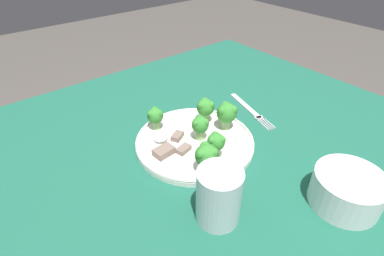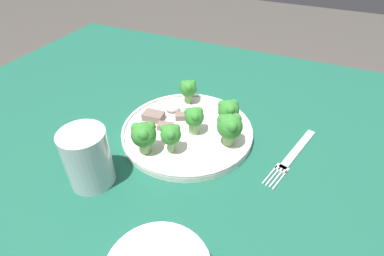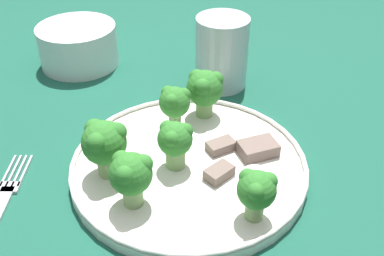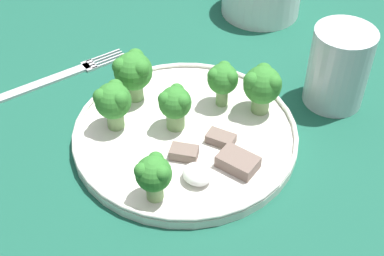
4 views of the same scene
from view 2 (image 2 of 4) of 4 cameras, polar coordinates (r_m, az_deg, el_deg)
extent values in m
cube|color=#195642|center=(0.61, -6.94, -6.76)|extent=(1.24, 1.16, 0.03)
cylinder|color=brown|center=(1.23, 32.44, -9.99)|extent=(0.06, 0.06, 0.72)
cylinder|color=brown|center=(1.44, -15.11, 2.69)|extent=(0.06, 0.06, 0.72)
cylinder|color=white|center=(0.65, -0.91, -0.77)|extent=(0.28, 0.28, 0.01)
torus|color=white|center=(0.64, -0.91, -0.14)|extent=(0.28, 0.28, 0.01)
cube|color=silver|center=(0.65, 19.50, -3.76)|extent=(0.05, 0.14, 0.00)
cube|color=silver|center=(0.59, 16.72, -7.44)|extent=(0.03, 0.02, 0.00)
cube|color=silver|center=(0.58, 14.60, -8.61)|extent=(0.02, 0.05, 0.00)
cube|color=silver|center=(0.58, 15.20, -8.90)|extent=(0.02, 0.05, 0.00)
cube|color=silver|center=(0.57, 15.80, -9.19)|extent=(0.02, 0.05, 0.00)
cube|color=silver|center=(0.57, 16.40, -9.48)|extent=(0.02, 0.05, 0.00)
cylinder|color=silver|center=(0.55, -19.27, -5.41)|extent=(0.08, 0.08, 0.11)
cylinder|color=silver|center=(0.56, -18.82, -7.01)|extent=(0.07, 0.07, 0.06)
cylinder|color=#7FA866|center=(0.60, 6.98, -2.02)|extent=(0.02, 0.02, 0.03)
sphere|color=#337F2D|center=(0.58, 7.20, 0.30)|extent=(0.05, 0.05, 0.05)
sphere|color=#337F2D|center=(0.58, 5.88, 1.56)|extent=(0.02, 0.02, 0.02)
sphere|color=#337F2D|center=(0.56, 7.61, 0.28)|extent=(0.02, 0.02, 0.02)
sphere|color=#337F2D|center=(0.59, 8.38, 1.72)|extent=(0.02, 0.02, 0.02)
cylinder|color=#7FA866|center=(0.58, -3.96, -3.34)|extent=(0.02, 0.02, 0.03)
sphere|color=#337F2D|center=(0.57, -4.08, -1.26)|extent=(0.04, 0.04, 0.04)
sphere|color=#337F2D|center=(0.56, -5.20, -0.24)|extent=(0.02, 0.02, 0.02)
sphere|color=#337F2D|center=(0.55, -4.05, -1.32)|extent=(0.02, 0.02, 0.02)
sphere|color=#337F2D|center=(0.57, -3.11, -0.10)|extent=(0.02, 0.02, 0.02)
cylinder|color=#7FA866|center=(0.63, 0.41, 0.16)|extent=(0.02, 0.02, 0.02)
sphere|color=#337F2D|center=(0.61, 0.42, 2.12)|extent=(0.04, 0.04, 0.04)
sphere|color=#337F2D|center=(0.61, -0.62, 3.09)|extent=(0.02, 0.02, 0.02)
sphere|color=#337F2D|center=(0.60, 0.56, 2.15)|extent=(0.02, 0.02, 0.02)
sphere|color=#337F2D|center=(0.61, 1.33, 3.21)|extent=(0.02, 0.02, 0.02)
cylinder|color=#7FA866|center=(0.59, -8.85, -3.40)|extent=(0.02, 0.02, 0.02)
sphere|color=#337F2D|center=(0.57, -9.13, -1.19)|extent=(0.05, 0.05, 0.05)
sphere|color=#337F2D|center=(0.57, -10.48, 0.05)|extent=(0.02, 0.02, 0.02)
sphere|color=#337F2D|center=(0.55, -9.26, -1.26)|extent=(0.02, 0.02, 0.02)
sphere|color=#337F2D|center=(0.57, -7.96, 0.22)|extent=(0.02, 0.02, 0.02)
cylinder|color=#7FA866|center=(0.72, -0.69, 5.76)|extent=(0.02, 0.02, 0.02)
sphere|color=#337F2D|center=(0.71, -0.71, 7.53)|extent=(0.04, 0.04, 0.04)
sphere|color=#337F2D|center=(0.71, -1.60, 8.35)|extent=(0.02, 0.02, 0.02)
sphere|color=#337F2D|center=(0.70, -0.61, 7.67)|extent=(0.02, 0.02, 0.02)
sphere|color=#337F2D|center=(0.71, 0.07, 8.44)|extent=(0.02, 0.02, 0.02)
cylinder|color=#7FA866|center=(0.65, 6.78, 1.29)|extent=(0.02, 0.02, 0.03)
sphere|color=#337F2D|center=(0.63, 6.97, 3.36)|extent=(0.05, 0.05, 0.05)
sphere|color=#337F2D|center=(0.63, 5.87, 4.41)|extent=(0.02, 0.02, 0.02)
sphere|color=#337F2D|center=(0.62, 7.30, 3.42)|extent=(0.02, 0.02, 0.02)
sphere|color=#337F2D|center=(0.63, 7.95, 4.52)|extent=(0.02, 0.02, 0.02)
cube|color=#756056|center=(0.67, -7.33, 2.27)|extent=(0.05, 0.03, 0.02)
cube|color=#756056|center=(0.67, -1.48, 2.18)|extent=(0.04, 0.03, 0.01)
cube|color=#756056|center=(0.64, -5.06, 0.34)|extent=(0.04, 0.03, 0.01)
ellipsoid|color=white|center=(0.70, -3.83, 3.97)|extent=(0.04, 0.03, 0.02)
camera|label=1|loc=(0.57, -71.09, 18.75)|focal=28.00mm
camera|label=3|loc=(0.86, 19.79, 32.82)|focal=42.00mm
camera|label=4|loc=(0.98, -12.11, 40.96)|focal=50.00mm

